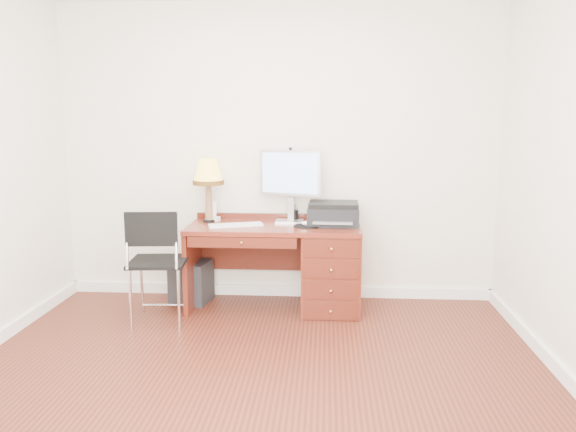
# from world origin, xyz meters

# --- Properties ---
(ground) EXTENTS (4.00, 4.00, 0.00)m
(ground) POSITION_xyz_m (0.00, 0.00, 0.00)
(ground) COLOR #3E170E
(ground) RESTS_ON ground
(room_shell) EXTENTS (4.00, 4.00, 4.00)m
(room_shell) POSITION_xyz_m (0.00, 0.63, 0.05)
(room_shell) COLOR silver
(room_shell) RESTS_ON ground
(desk) EXTENTS (1.50, 0.67, 0.75)m
(desk) POSITION_xyz_m (0.32, 1.40, 0.41)
(desk) COLOR maroon
(desk) RESTS_ON ground
(monitor) EXTENTS (0.55, 0.24, 0.64)m
(monitor) POSITION_xyz_m (0.12, 1.58, 1.15)
(monitor) COLOR silver
(monitor) RESTS_ON desk
(keyboard) EXTENTS (0.48, 0.27, 0.02)m
(keyboard) POSITION_xyz_m (-0.33, 1.34, 0.76)
(keyboard) COLOR white
(keyboard) RESTS_ON desk
(mouse_pad) EXTENTS (0.24, 0.24, 0.05)m
(mouse_pad) POSITION_xyz_m (0.29, 1.36, 0.76)
(mouse_pad) COLOR black
(mouse_pad) RESTS_ON desk
(printer) EXTENTS (0.46, 0.36, 0.20)m
(printer) POSITION_xyz_m (0.52, 1.47, 0.85)
(printer) COLOR black
(printer) RESTS_ON desk
(leg_lamp) EXTENTS (0.28, 0.28, 0.57)m
(leg_lamp) POSITION_xyz_m (-0.60, 1.53, 1.17)
(leg_lamp) COLOR black
(leg_lamp) RESTS_ON desk
(phone) EXTENTS (0.10, 0.10, 0.18)m
(phone) POSITION_xyz_m (-0.56, 1.56, 0.80)
(phone) COLOR white
(phone) RESTS_ON desk
(pen_cup) EXTENTS (0.08, 0.08, 0.10)m
(pen_cup) POSITION_xyz_m (0.16, 1.63, 0.80)
(pen_cup) COLOR black
(pen_cup) RESTS_ON desk
(chair) EXTENTS (0.49, 0.49, 0.96)m
(chair) POSITION_xyz_m (-0.92, 0.93, 0.58)
(chair) COLOR black
(chair) RESTS_ON ground
(equipment_box) EXTENTS (0.38, 0.38, 0.38)m
(equipment_box) POSITION_xyz_m (-0.78, 1.50, 0.19)
(equipment_box) COLOR black
(equipment_box) RESTS_ON ground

